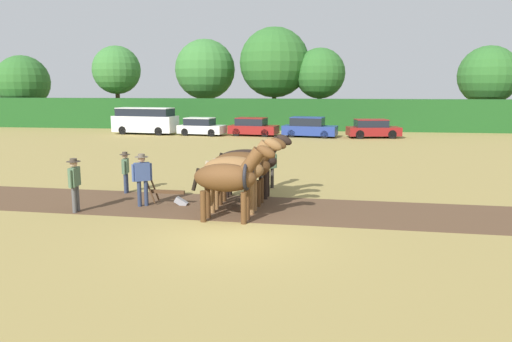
{
  "coord_description": "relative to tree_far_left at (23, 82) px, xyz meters",
  "views": [
    {
      "loc": [
        2.39,
        -12.95,
        4.07
      ],
      "look_at": [
        -0.0,
        4.24,
        1.1
      ],
      "focal_mm": 35.0,
      "sensor_mm": 36.0,
      "label": 1
    }
  ],
  "objects": [
    {
      "name": "tree_center",
      "position": [
        27.1,
        0.02,
        1.88
      ],
      "size": [
        6.91,
        6.91,
        9.81
      ],
      "color": "#4C3823",
      "rests_on": "ground"
    },
    {
      "name": "draft_horse_lead_right",
      "position": [
        29.46,
        -34.62,
        -3.06
      ],
      "size": [
        2.73,
        0.98,
        2.51
      ],
      "rotation": [
        0.0,
        0.0,
        -0.04
      ],
      "color": "brown",
      "rests_on": "ground"
    },
    {
      "name": "plow",
      "position": [
        27.01,
        -33.95,
        -4.16
      ],
      "size": [
        1.51,
        0.48,
        1.13
      ],
      "rotation": [
        0.0,
        0.0,
        -0.04
      ],
      "color": "#4C331E",
      "rests_on": "ground"
    },
    {
      "name": "farmer_onlooker_right",
      "position": [
        24.71,
        -32.28,
        -3.56
      ],
      "size": [
        0.4,
        0.62,
        1.59
      ],
      "rotation": [
        0.0,
        0.0,
        0.21
      ],
      "color": "#28334C",
      "rests_on": "ground"
    },
    {
      "name": "parked_van",
      "position": [
        17.0,
        -9.3,
        -3.32
      ],
      "size": [
        5.61,
        2.65,
        2.24
      ],
      "rotation": [
        0.0,
        0.0,
        -0.13
      ],
      "color": "silver",
      "rests_on": "ground"
    },
    {
      "name": "draft_horse_trail_left",
      "position": [
        29.5,
        -33.49,
        -3.11
      ],
      "size": [
        2.78,
        1.12,
        2.42
      ],
      "rotation": [
        0.0,
        0.0,
        -0.04
      ],
      "color": "#513319",
      "rests_on": "ground"
    },
    {
      "name": "parked_car_center",
      "position": [
        30.96,
        -9.88,
        -3.71
      ],
      "size": [
        4.53,
        2.49,
        1.61
      ],
      "rotation": [
        0.0,
        0.0,
        -0.17
      ],
      "color": "navy",
      "rests_on": "ground"
    },
    {
      "name": "hedgerow",
      "position": [
        29.87,
        -3.49,
        -3.03
      ],
      "size": [
        70.81,
        1.92,
        2.88
      ],
      "primitive_type": "cube",
      "color": "#1E511E",
      "rests_on": "ground"
    },
    {
      "name": "tree_left",
      "position": [
        11.05,
        -0.99,
        1.17
      ],
      "size": [
        4.87,
        4.87,
        8.1
      ],
      "color": "#4C3823",
      "rests_on": "ground"
    },
    {
      "name": "draft_horse_trail_right",
      "position": [
        29.56,
        -32.37,
        -3.11
      ],
      "size": [
        2.91,
        0.96,
        2.42
      ],
      "rotation": [
        0.0,
        0.0,
        -0.04
      ],
      "color": "black",
      "rests_on": "ground"
    },
    {
      "name": "tree_center_right",
      "position": [
        31.61,
        -0.42,
        0.79
      ],
      "size": [
        4.9,
        4.9,
        7.73
      ],
      "color": "brown",
      "rests_on": "ground"
    },
    {
      "name": "draft_horse_lead_left",
      "position": [
        29.42,
        -35.74,
        -3.12
      ],
      "size": [
        2.66,
        0.98,
        2.42
      ],
      "rotation": [
        0.0,
        0.0,
        -0.04
      ],
      "color": "#513319",
      "rests_on": "ground"
    },
    {
      "name": "parked_car_center_right",
      "position": [
        35.98,
        -9.84,
        -3.76
      ],
      "size": [
        4.33,
        2.41,
        1.47
      ],
      "rotation": [
        0.0,
        0.0,
        0.16
      ],
      "color": "maroon",
      "rests_on": "ground"
    },
    {
      "name": "tree_far_left",
      "position": [
        0.0,
        0.0,
        0.0
      ],
      "size": [
        5.65,
        5.65,
        7.3
      ],
      "color": "brown",
      "rests_on": "ground"
    },
    {
      "name": "parked_car_left",
      "position": [
        22.0,
        -9.74,
        -3.77
      ],
      "size": [
        4.04,
        2.31,
        1.47
      ],
      "rotation": [
        0.0,
        0.0,
        -0.16
      ],
      "color": "silver",
      "rests_on": "ground"
    },
    {
      "name": "tree_center_left",
      "position": [
        19.8,
        1.05,
        1.27
      ],
      "size": [
        6.17,
        6.17,
        8.83
      ],
      "color": "#423323",
      "rests_on": "ground"
    },
    {
      "name": "farmer_beside_team",
      "position": [
        30.1,
        -30.66,
        -3.5
      ],
      "size": [
        0.52,
        0.46,
        1.67
      ],
      "rotation": [
        0.0,
        0.0,
        -0.88
      ],
      "color": "#38332D",
      "rests_on": "ground"
    },
    {
      "name": "plowed_furrow_strip",
      "position": [
        24.55,
        -33.85,
        -4.47
      ],
      "size": [
        32.3,
        4.98,
        0.01
      ],
      "primitive_type": "cube",
      "rotation": [
        0.0,
        0.0,
        -0.04
      ],
      "color": "brown",
      "rests_on": "ground"
    },
    {
      "name": "tree_right",
      "position": [
        47.64,
        1.07,
        0.57
      ],
      "size": [
        5.66,
        5.66,
        7.89
      ],
      "color": "brown",
      "rests_on": "ground"
    },
    {
      "name": "parked_car_center_left",
      "position": [
        26.32,
        -9.45,
        -3.75
      ],
      "size": [
        4.19,
        2.45,
        1.49
      ],
      "rotation": [
        0.0,
        0.0,
        -0.16
      ],
      "color": "maroon",
      "rests_on": "ground"
    },
    {
      "name": "ground_plane",
      "position": [
        29.87,
        -37.29,
        -4.47
      ],
      "size": [
        240.0,
        240.0,
        0.0
      ],
      "primitive_type": "plane",
      "color": "#998447"
    },
    {
      "name": "farmer_onlooker_left",
      "position": [
        24.26,
        -35.36,
        -3.42
      ],
      "size": [
        0.44,
        0.68,
        1.77
      ],
      "rotation": [
        0.0,
        0.0,
        0.06
      ],
      "color": "#4C4C4C",
      "rests_on": "ground"
    },
    {
      "name": "farmer_at_plow",
      "position": [
        26.13,
        -34.28,
        -3.4
      ],
      "size": [
        0.59,
        0.46,
        1.8
      ],
      "rotation": [
        0.0,
        0.0,
        -0.96
      ],
      "color": "#28334C",
      "rests_on": "ground"
    }
  ]
}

